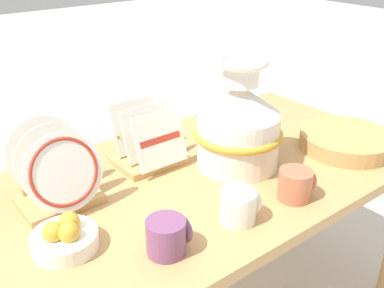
{
  "coord_description": "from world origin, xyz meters",
  "views": [
    {
      "loc": [
        -0.73,
        -0.93,
        1.32
      ],
      "look_at": [
        0.0,
        0.0,
        0.75
      ],
      "focal_mm": 42.0,
      "sensor_mm": 36.0,
      "label": 1
    }
  ],
  "objects_px": {
    "mug_cream_glaze": "(239,206)",
    "dish_rack_round_plates": "(58,178)",
    "wicker_charger_stack": "(346,141)",
    "mug_terracotta_glaze": "(296,184)",
    "fruit_bowl": "(65,237)",
    "mug_plum_glaze": "(168,236)",
    "ceramic_vase": "(239,123)",
    "dish_rack_square_plates": "(148,147)"
  },
  "relations": [
    {
      "from": "mug_cream_glaze",
      "to": "dish_rack_round_plates",
      "type": "bearing_deg",
      "value": 133.6
    },
    {
      "from": "wicker_charger_stack",
      "to": "mug_terracotta_glaze",
      "type": "distance_m",
      "value": 0.39
    },
    {
      "from": "dish_rack_round_plates",
      "to": "mug_cream_glaze",
      "type": "height_order",
      "value": "dish_rack_round_plates"
    },
    {
      "from": "mug_cream_glaze",
      "to": "fruit_bowl",
      "type": "height_order",
      "value": "mug_cream_glaze"
    },
    {
      "from": "wicker_charger_stack",
      "to": "mug_cream_glaze",
      "type": "height_order",
      "value": "mug_cream_glaze"
    },
    {
      "from": "mug_cream_glaze",
      "to": "mug_plum_glaze",
      "type": "bearing_deg",
      "value": 176.89
    },
    {
      "from": "ceramic_vase",
      "to": "mug_terracotta_glaze",
      "type": "xyz_separation_m",
      "value": [
        -0.01,
        -0.24,
        -0.1
      ]
    },
    {
      "from": "wicker_charger_stack",
      "to": "mug_cream_glaze",
      "type": "relative_size",
      "value": 3.07
    },
    {
      "from": "mug_plum_glaze",
      "to": "fruit_bowl",
      "type": "distance_m",
      "value": 0.24
    },
    {
      "from": "mug_plum_glaze",
      "to": "mug_cream_glaze",
      "type": "distance_m",
      "value": 0.22
    },
    {
      "from": "dish_rack_round_plates",
      "to": "mug_cream_glaze",
      "type": "bearing_deg",
      "value": -46.4
    },
    {
      "from": "dish_rack_round_plates",
      "to": "mug_cream_glaze",
      "type": "relative_size",
      "value": 2.22
    },
    {
      "from": "mug_plum_glaze",
      "to": "fruit_bowl",
      "type": "xyz_separation_m",
      "value": [
        -0.18,
        0.16,
        -0.01
      ]
    },
    {
      "from": "ceramic_vase",
      "to": "dish_rack_square_plates",
      "type": "xyz_separation_m",
      "value": [
        -0.21,
        0.18,
        -0.09
      ]
    },
    {
      "from": "ceramic_vase",
      "to": "mug_terracotta_glaze",
      "type": "distance_m",
      "value": 0.26
    },
    {
      "from": "dish_rack_square_plates",
      "to": "wicker_charger_stack",
      "type": "bearing_deg",
      "value": -28.87
    },
    {
      "from": "mug_terracotta_glaze",
      "to": "wicker_charger_stack",
      "type": "bearing_deg",
      "value": 14.61
    },
    {
      "from": "dish_rack_round_plates",
      "to": "dish_rack_square_plates",
      "type": "height_order",
      "value": "dish_rack_round_plates"
    },
    {
      "from": "dish_rack_round_plates",
      "to": "mug_terracotta_glaze",
      "type": "distance_m",
      "value": 0.65
    },
    {
      "from": "dish_rack_round_plates",
      "to": "fruit_bowl",
      "type": "height_order",
      "value": "dish_rack_round_plates"
    },
    {
      "from": "ceramic_vase",
      "to": "dish_rack_round_plates",
      "type": "bearing_deg",
      "value": 166.86
    },
    {
      "from": "wicker_charger_stack",
      "to": "dish_rack_square_plates",
      "type": "bearing_deg",
      "value": 151.13
    },
    {
      "from": "wicker_charger_stack",
      "to": "mug_terracotta_glaze",
      "type": "height_order",
      "value": "mug_terracotta_glaze"
    },
    {
      "from": "mug_plum_glaze",
      "to": "fruit_bowl",
      "type": "bearing_deg",
      "value": 139.57
    },
    {
      "from": "dish_rack_round_plates",
      "to": "dish_rack_square_plates",
      "type": "xyz_separation_m",
      "value": [
        0.32,
        0.06,
        -0.03
      ]
    },
    {
      "from": "ceramic_vase",
      "to": "fruit_bowl",
      "type": "bearing_deg",
      "value": -174.72
    },
    {
      "from": "mug_cream_glaze",
      "to": "wicker_charger_stack",
      "type": "bearing_deg",
      "value": 7.93
    },
    {
      "from": "dish_rack_square_plates",
      "to": "wicker_charger_stack",
      "type": "xyz_separation_m",
      "value": [
        0.59,
        -0.32,
        -0.03
      ]
    },
    {
      "from": "ceramic_vase",
      "to": "mug_cream_glaze",
      "type": "distance_m",
      "value": 0.32
    },
    {
      "from": "wicker_charger_stack",
      "to": "mug_cream_glaze",
      "type": "distance_m",
      "value": 0.58
    },
    {
      "from": "dish_rack_square_plates",
      "to": "mug_cream_glaze",
      "type": "distance_m",
      "value": 0.41
    },
    {
      "from": "mug_cream_glaze",
      "to": "dish_rack_square_plates",
      "type": "bearing_deg",
      "value": 91.64
    },
    {
      "from": "dish_rack_square_plates",
      "to": "fruit_bowl",
      "type": "relative_size",
      "value": 1.34
    },
    {
      "from": "wicker_charger_stack",
      "to": "fruit_bowl",
      "type": "distance_m",
      "value": 0.98
    },
    {
      "from": "dish_rack_round_plates",
      "to": "dish_rack_square_plates",
      "type": "bearing_deg",
      "value": 9.84
    },
    {
      "from": "dish_rack_square_plates",
      "to": "mug_cream_glaze",
      "type": "height_order",
      "value": "dish_rack_square_plates"
    },
    {
      "from": "ceramic_vase",
      "to": "mug_plum_glaze",
      "type": "relative_size",
      "value": 3.39
    },
    {
      "from": "dish_rack_square_plates",
      "to": "wicker_charger_stack",
      "type": "height_order",
      "value": "dish_rack_square_plates"
    },
    {
      "from": "ceramic_vase",
      "to": "mug_terracotta_glaze",
      "type": "height_order",
      "value": "ceramic_vase"
    },
    {
      "from": "mug_terracotta_glaze",
      "to": "mug_cream_glaze",
      "type": "xyz_separation_m",
      "value": [
        -0.2,
        0.02,
        0.0
      ]
    },
    {
      "from": "dish_rack_square_plates",
      "to": "fruit_bowl",
      "type": "bearing_deg",
      "value": -148.59
    },
    {
      "from": "mug_cream_glaze",
      "to": "fruit_bowl",
      "type": "distance_m",
      "value": 0.43
    }
  ]
}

